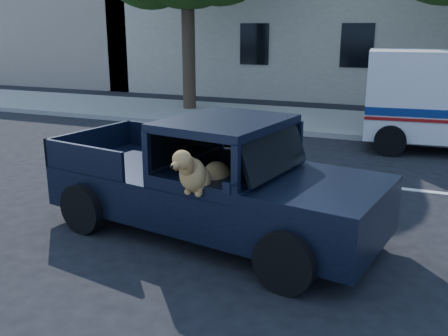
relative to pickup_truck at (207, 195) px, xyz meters
name	(u,v)px	position (x,y,z in m)	size (l,w,h in m)	color
ground	(146,228)	(-0.90, -0.20, -0.57)	(120.00, 120.00, 0.00)	black
far_sidewalk	(300,120)	(-0.90, 9.00, -0.50)	(60.00, 4.00, 0.15)	gray
lane_stripes	(327,180)	(1.10, 3.20, -0.57)	(21.60, 0.14, 0.01)	silver
building_left	(60,5)	(-15.90, 16.30, 3.43)	(12.00, 6.00, 8.00)	tan
pickup_truck	(207,195)	(0.00, 0.00, 0.00)	(4.96, 2.80, 1.69)	black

